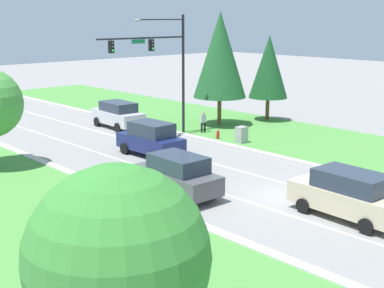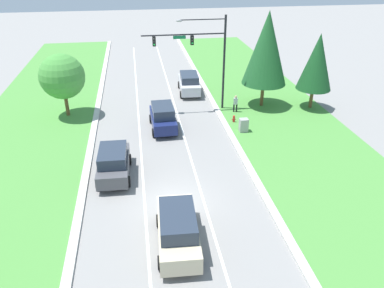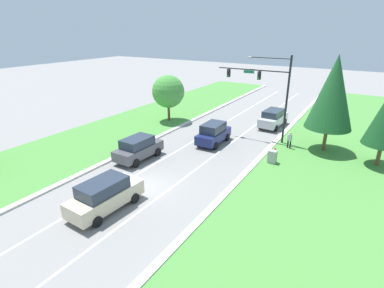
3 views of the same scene
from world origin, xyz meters
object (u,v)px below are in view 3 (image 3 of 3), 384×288
object	(u,v)px
traffic_signal_mast	(268,85)
graphite_suv	(138,148)
navy_suv	(213,133)
silver_suv	(273,118)
utility_cabinet	(272,157)
conifer_near_right_tree	(333,92)
pedestrian	(290,140)
oak_near_left_tree	(168,92)
fire_hydrant	(275,151)
champagne_suv	(105,195)

from	to	relation	value
traffic_signal_mast	graphite_suv	xyz separation A→B (m)	(-7.90, -10.60, -4.66)
navy_suv	silver_suv	distance (m)	9.25
utility_cabinet	conifer_near_right_tree	bearing A→B (deg)	58.23
pedestrian	conifer_near_right_tree	world-z (taller)	conifer_near_right_tree
pedestrian	oak_near_left_tree	distance (m)	15.75
utility_cabinet	fire_hydrant	distance (m)	2.00
graphite_suv	champagne_suv	xyz separation A→B (m)	(3.46, -7.25, 0.01)
utility_cabinet	graphite_suv	bearing A→B (deg)	-153.29
silver_suv	pedestrian	distance (m)	6.98
conifer_near_right_tree	traffic_signal_mast	bearing A→B (deg)	-179.04
pedestrian	champagne_suv	bearing A→B (deg)	80.20
champagne_suv	oak_near_left_tree	bearing A→B (deg)	116.34
graphite_suv	oak_near_left_tree	world-z (taller)	oak_near_left_tree
traffic_signal_mast	utility_cabinet	distance (m)	7.83
oak_near_left_tree	graphite_suv	bearing A→B (deg)	-67.81
traffic_signal_mast	champagne_suv	size ratio (longest dim) A/B	1.68
traffic_signal_mast	navy_suv	world-z (taller)	traffic_signal_mast
silver_suv	conifer_near_right_tree	bearing A→B (deg)	-33.59
silver_suv	fire_hydrant	size ratio (longest dim) A/B	7.31
graphite_suv	utility_cabinet	xyz separation A→B (m)	(10.52, 5.29, -0.46)
graphite_suv	silver_suv	bearing A→B (deg)	66.20
champagne_suv	conifer_near_right_tree	size ratio (longest dim) A/B	0.58
utility_cabinet	pedestrian	distance (m)	4.22
traffic_signal_mast	fire_hydrant	world-z (taller)	traffic_signal_mast
pedestrian	traffic_signal_mast	bearing A→B (deg)	-6.40
navy_suv	pedestrian	distance (m)	7.43
silver_suv	traffic_signal_mast	bearing A→B (deg)	-81.19
graphite_suv	fire_hydrant	xyz separation A→B (m)	(10.20, 7.25, -0.72)
navy_suv	fire_hydrant	size ratio (longest dim) A/B	6.65
conifer_near_right_tree	fire_hydrant	bearing A→B (deg)	-136.74
traffic_signal_mast	fire_hydrant	size ratio (longest dim) A/B	12.41
fire_hydrant	traffic_signal_mast	bearing A→B (deg)	124.32
graphite_suv	champagne_suv	distance (m)	8.03
fire_hydrant	oak_near_left_tree	bearing A→B (deg)	165.38
silver_suv	champagne_suv	distance (m)	23.12
champagne_suv	conifer_near_right_tree	distance (m)	21.25
silver_suv	conifer_near_right_tree	xyz separation A→B (m)	(6.45, -4.83, 4.57)
utility_cabinet	oak_near_left_tree	xyz separation A→B (m)	(-15.04, 5.79, 3.14)
navy_suv	champagne_suv	world-z (taller)	navy_suv
graphite_suv	oak_near_left_tree	bearing A→B (deg)	113.93
silver_suv	fire_hydrant	bearing A→B (deg)	-68.27
silver_suv	utility_cabinet	xyz separation A→B (m)	(3.09, -10.24, -0.48)
silver_suv	oak_near_left_tree	size ratio (longest dim) A/B	0.89
navy_suv	graphite_suv	xyz separation A→B (m)	(-3.91, -6.97, -0.03)
traffic_signal_mast	champagne_suv	xyz separation A→B (m)	(-4.45, -17.85, -4.66)
silver_suv	fire_hydrant	xyz separation A→B (m)	(2.77, -8.28, -0.73)
utility_cabinet	pedestrian	xyz separation A→B (m)	(0.38, 4.19, 0.34)
navy_suv	oak_near_left_tree	world-z (taller)	oak_near_left_tree
navy_suv	fire_hydrant	world-z (taller)	navy_suv
traffic_signal_mast	conifer_near_right_tree	world-z (taller)	conifer_near_right_tree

